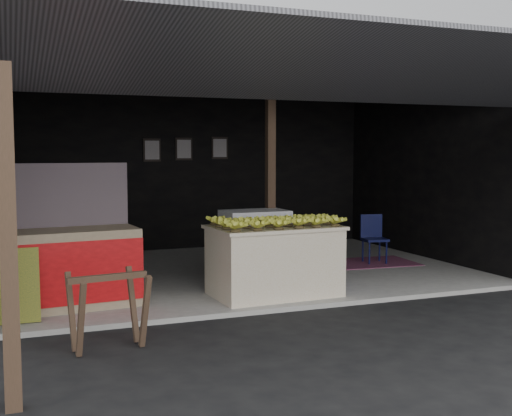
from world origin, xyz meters
name	(u,v)px	position (x,y,z in m)	size (l,w,h in m)	color
ground	(308,310)	(0.00, 0.00, 0.00)	(80.00, 80.00, 0.00)	black
concrete_slab	(237,271)	(0.00, 2.50, 0.03)	(7.00, 5.00, 0.06)	gray
shophouse	(230,138)	(0.00, 2.82, 2.10)	(7.40, 7.29, 3.02)	black
banana_table	(274,260)	(-0.17, 0.64, 0.51)	(1.65, 1.06, 0.89)	silver
banana_pile	(274,219)	(-0.17, 0.64, 1.03)	(1.48, 0.89, 0.18)	yellow
white_crate	(255,245)	(-0.05, 1.61, 0.56)	(0.91, 0.64, 1.00)	white
neighbor_stall	(66,264)	(-2.68, 0.95, 0.56)	(1.69, 0.88, 1.68)	#998466
green_signboard	(13,286)	(-3.27, 0.41, 0.46)	(0.53, 0.04, 0.80)	black
sawhorse	(108,303)	(-2.44, -0.72, 0.46)	(0.75, 0.73, 0.73)	#493224
water_barrel	(320,269)	(0.61, 0.89, 0.29)	(0.32, 0.32, 0.47)	#0D0C8E
plastic_chair	(373,235)	(2.29, 2.29, 0.52)	(0.43, 0.43, 0.79)	#090C35
magenta_rug	(368,263)	(2.20, 2.27, 0.07)	(1.50, 1.00, 0.01)	maroon
picture_frames	(186,149)	(-0.17, 4.89, 1.93)	(1.62, 0.04, 0.46)	black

